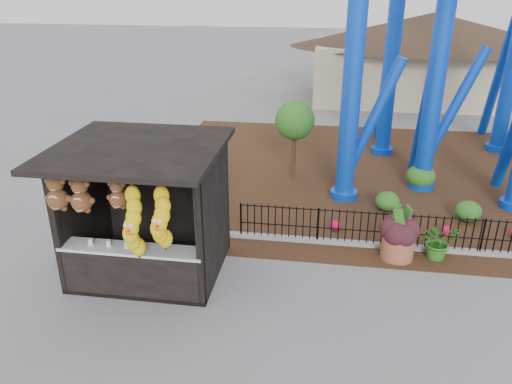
# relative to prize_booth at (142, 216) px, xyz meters

# --- Properties ---
(ground) EXTENTS (120.00, 120.00, 0.00)m
(ground) POSITION_rel_prize_booth_xyz_m (3.01, -0.91, -1.52)
(ground) COLOR slate
(ground) RESTS_ON ground
(mulch_bed) EXTENTS (18.00, 12.00, 0.02)m
(mulch_bed) POSITION_rel_prize_booth_xyz_m (7.01, 7.09, -1.51)
(mulch_bed) COLOR #331E11
(mulch_bed) RESTS_ON ground
(curb) EXTENTS (18.00, 0.18, 0.12)m
(curb) POSITION_rel_prize_booth_xyz_m (7.01, 2.09, -1.46)
(curb) COLOR gray
(curb) RESTS_ON ground
(prize_booth) EXTENTS (3.50, 3.40, 3.12)m
(prize_booth) POSITION_rel_prize_booth_xyz_m (0.00, 0.00, 0.00)
(prize_booth) COLOR black
(prize_booth) RESTS_ON ground
(picket_fence) EXTENTS (12.20, 0.06, 1.00)m
(picket_fence) POSITION_rel_prize_booth_xyz_m (7.91, 2.09, -1.02)
(picket_fence) COLOR black
(picket_fence) RESTS_ON ground
(terracotta_planter) EXTENTS (0.81, 0.81, 0.66)m
(terracotta_planter) POSITION_rel_prize_booth_xyz_m (5.77, 1.64, -1.19)
(terracotta_planter) COLOR #985137
(terracotta_planter) RESTS_ON ground
(planter_foliage) EXTENTS (0.70, 0.70, 0.64)m
(planter_foliage) POSITION_rel_prize_booth_xyz_m (5.77, 1.64, -0.55)
(planter_foliage) COLOR black
(planter_foliage) RESTS_ON terracotta_planter
(potted_plant) EXTENTS (1.00, 0.91, 0.94)m
(potted_plant) POSITION_rel_prize_booth_xyz_m (6.74, 1.79, -1.05)
(potted_plant) COLOR #294D16
(potted_plant) RESTS_ON ground
(landscaping) EXTENTS (8.42, 4.09, 0.75)m
(landscaping) POSITION_rel_prize_booth_xyz_m (7.63, 5.09, -1.20)
(landscaping) COLOR #275C1B
(landscaping) RESTS_ON mulch_bed
(pavilion) EXTENTS (15.00, 15.00, 4.80)m
(pavilion) POSITION_rel_prize_booth_xyz_m (9.01, 19.09, 1.54)
(pavilion) COLOR #BFAD8C
(pavilion) RESTS_ON ground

